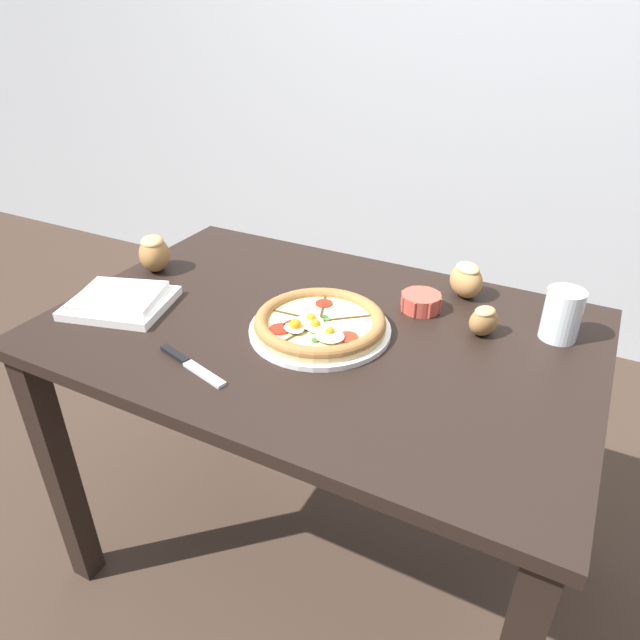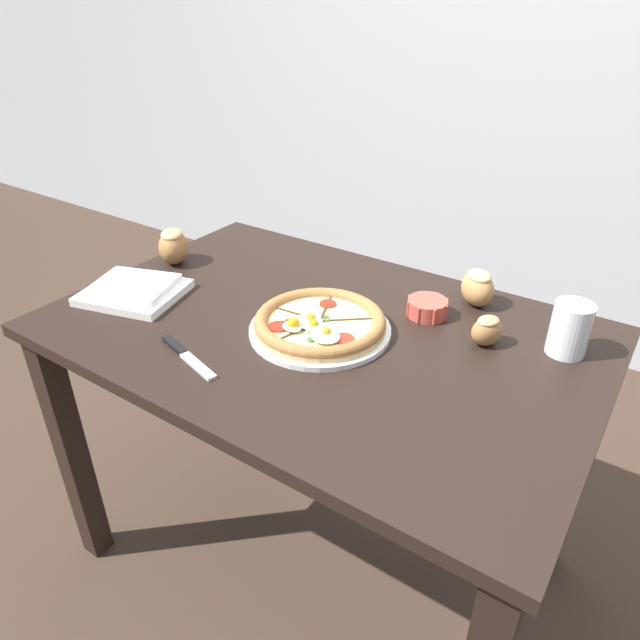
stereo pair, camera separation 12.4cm
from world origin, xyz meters
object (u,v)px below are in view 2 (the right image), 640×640
Objects in this scene: pizza at (320,324)px; napkin_folded at (133,290)px; water_glass at (569,332)px; knife_main at (187,356)px; bread_piece_far at (173,246)px; bread_piece_mid at (478,287)px; bread_piece_near at (487,330)px; ramekin_bowl at (427,307)px; dining_table at (320,370)px.

pizza is 1.16× the size of napkin_folded.
knife_main is at bearing -144.25° from water_glass.
napkin_folded is 2.04× the size of bread_piece_far.
water_glass reaches higher than bread_piece_mid.
pizza reaches higher than napkin_folded.
ramekin_bowl is at bearing 164.39° from bread_piece_near.
napkin_folded is (-0.63, -0.32, -0.00)m from ramekin_bowl.
bread_piece_near is at bearing 19.09° from napkin_folded.
bread_piece_near is (0.32, 0.16, 0.01)m from pizza.
bread_piece_mid is 0.25m from water_glass.
pizza reaches higher than ramekin_bowl.
pizza is 0.29m from knife_main.
bread_piece_mid reaches higher than ramekin_bowl.
pizza is 0.40m from bread_piece_mid.
napkin_folded is (-0.46, -0.14, 0.13)m from dining_table.
ramekin_bowl is at bearing 68.68° from knife_main.
knife_main is (-0.48, -0.39, -0.03)m from bread_piece_near.
water_glass is (0.94, 0.33, 0.03)m from napkin_folded.
dining_table is at bearing -6.82° from bread_piece_far.
bread_piece_far is 1.01m from water_glass.
knife_main is at bearing -120.72° from dining_table.
bread_piece_far is at bearing -163.17° from bread_piece_mid.
napkin_folded is at bearing -160.91° from bread_piece_near.
pizza is 0.35m from bread_piece_near.
dining_table is at bearing -157.58° from water_glass.
knife_main is (-0.40, -0.55, -0.04)m from bread_piece_mid.
bread_piece_far is (-0.77, -0.23, 0.00)m from bread_piece_mid.
ramekin_bowl is (0.18, 0.18, 0.14)m from dining_table.
bread_piece_mid is (0.24, 0.32, 0.02)m from pizza.
knife_main is (-0.33, -0.44, -0.02)m from ramekin_bowl.
bread_piece_near is at bearing -157.81° from water_glass.
napkin_folded is at bearing -160.41° from water_glass.
bread_piece_mid is at bearing 31.47° from napkin_folded.
bread_piece_near is 0.86m from bread_piece_far.
napkin_folded is 0.83m from bread_piece_mid.
pizza is 0.55m from bread_piece_far.
napkin_folded is 1.00m from water_glass.
bread_piece_mid is (-0.08, 0.16, 0.01)m from bread_piece_near.
bread_piece_mid is (0.07, 0.12, 0.02)m from ramekin_bowl.
ramekin_bowl is at bearing -122.17° from bread_piece_mid.
bread_piece_mid is 1.04× the size of water_glass.
bread_piece_near is at bearing -62.73° from bread_piece_mid.
knife_main is (-0.15, -0.26, 0.12)m from dining_table.
ramekin_bowl is 0.87× the size of water_glass.
bread_piece_near reaches higher than ramekin_bowl.
bread_piece_near is 0.78× the size of water_glass.
napkin_folded is at bearing -163.48° from dining_table.
ramekin_bowl reaches higher than dining_table.
dining_table is 10.60× the size of water_glass.
water_glass is (0.15, 0.06, 0.02)m from bread_piece_near.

